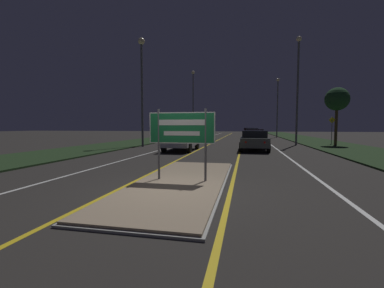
# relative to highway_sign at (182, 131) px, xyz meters

# --- Properties ---
(ground_plane) EXTENTS (160.00, 160.00, 0.00)m
(ground_plane) POSITION_rel_highway_sign_xyz_m (0.00, -0.88, -1.59)
(ground_plane) COLOR #282623
(median_island) EXTENTS (2.63, 7.64, 0.10)m
(median_island) POSITION_rel_highway_sign_xyz_m (0.00, 0.00, -1.55)
(median_island) COLOR #999993
(median_island) RESTS_ON ground_plane
(verge_left) EXTENTS (5.00, 100.00, 0.08)m
(verge_left) POSITION_rel_highway_sign_xyz_m (-9.50, 19.12, -1.55)
(verge_left) COLOR #1E3319
(verge_left) RESTS_ON ground_plane
(verge_right) EXTENTS (5.00, 100.00, 0.08)m
(verge_right) POSITION_rel_highway_sign_xyz_m (9.50, 19.12, -1.55)
(verge_right) COLOR #1E3319
(verge_right) RESTS_ON ground_plane
(centre_line_yellow_left) EXTENTS (0.12, 70.00, 0.01)m
(centre_line_yellow_left) POSITION_rel_highway_sign_xyz_m (-1.50, 24.12, -1.58)
(centre_line_yellow_left) COLOR gold
(centre_line_yellow_left) RESTS_ON ground_plane
(centre_line_yellow_right) EXTENTS (0.12, 70.00, 0.01)m
(centre_line_yellow_right) POSITION_rel_highway_sign_xyz_m (1.50, 24.12, -1.58)
(centre_line_yellow_right) COLOR gold
(centre_line_yellow_right) RESTS_ON ground_plane
(lane_line_white_left) EXTENTS (0.12, 70.00, 0.01)m
(lane_line_white_left) POSITION_rel_highway_sign_xyz_m (-4.20, 24.12, -1.58)
(lane_line_white_left) COLOR silver
(lane_line_white_left) RESTS_ON ground_plane
(lane_line_white_right) EXTENTS (0.12, 70.00, 0.01)m
(lane_line_white_right) POSITION_rel_highway_sign_xyz_m (4.20, 24.12, -1.58)
(lane_line_white_right) COLOR silver
(lane_line_white_right) RESTS_ON ground_plane
(edge_line_white_left) EXTENTS (0.10, 70.00, 0.01)m
(edge_line_white_left) POSITION_rel_highway_sign_xyz_m (-7.20, 24.12, -1.58)
(edge_line_white_left) COLOR silver
(edge_line_white_left) RESTS_ON ground_plane
(edge_line_white_right) EXTENTS (0.10, 70.00, 0.01)m
(edge_line_white_right) POSITION_rel_highway_sign_xyz_m (7.20, 24.12, -1.58)
(edge_line_white_right) COLOR silver
(edge_line_white_right) RESTS_ON ground_plane
(highway_sign) EXTENTS (2.01, 0.07, 2.14)m
(highway_sign) POSITION_rel_highway_sign_xyz_m (0.00, 0.00, 0.00)
(highway_sign) COLOR #56565B
(highway_sign) RESTS_ON median_island
(streetlight_left_near) EXTENTS (0.56, 0.56, 8.99)m
(streetlight_left_near) POSITION_rel_highway_sign_xyz_m (-6.64, 12.84, 4.42)
(streetlight_left_near) COLOR #56565B
(streetlight_left_near) RESTS_ON ground_plane
(streetlight_left_far) EXTENTS (0.53, 0.53, 10.70)m
(streetlight_left_far) POSITION_rel_highway_sign_xyz_m (-6.63, 33.93, 5.18)
(streetlight_left_far) COLOR #56565B
(streetlight_left_far) RESTS_ON ground_plane
(streetlight_right_near) EXTENTS (0.47, 0.47, 9.71)m
(streetlight_right_near) POSITION_rel_highway_sign_xyz_m (6.40, 17.37, 4.32)
(streetlight_right_near) COLOR #56565B
(streetlight_right_near) RESTS_ON ground_plane
(streetlight_right_far) EXTENTS (0.48, 0.48, 8.99)m
(streetlight_right_far) POSITION_rel_highway_sign_xyz_m (6.54, 33.71, 3.95)
(streetlight_right_far) COLOR #56565B
(streetlight_right_far) RESTS_ON ground_plane
(car_receding_0) EXTENTS (2.00, 4.42, 1.42)m
(car_receding_0) POSITION_rel_highway_sign_xyz_m (2.46, 11.16, -0.83)
(car_receding_0) COLOR #4C514C
(car_receding_0) RESTS_ON ground_plane
(car_receding_1) EXTENTS (1.93, 4.81, 1.44)m
(car_receding_1) POSITION_rel_highway_sign_xyz_m (2.73, 18.68, -0.82)
(car_receding_1) COLOR maroon
(car_receding_1) RESTS_ON ground_plane
(car_receding_2) EXTENTS (2.03, 4.78, 1.46)m
(car_receding_2) POSITION_rel_highway_sign_xyz_m (2.70, 29.90, -0.81)
(car_receding_2) COLOR silver
(car_receding_2) RESTS_ON ground_plane
(car_receding_3) EXTENTS (1.97, 4.56, 1.45)m
(car_receding_3) POSITION_rel_highway_sign_xyz_m (2.36, 38.46, -0.82)
(car_receding_3) COLOR maroon
(car_receding_3) RESTS_ON ground_plane
(car_approaching_0) EXTENTS (1.95, 4.40, 1.46)m
(car_approaching_0) POSITION_rel_highway_sign_xyz_m (-2.56, 10.12, -0.79)
(car_approaching_0) COLOR #B7B7BC
(car_approaching_0) RESTS_ON ground_plane
(car_approaching_1) EXTENTS (2.02, 4.60, 1.50)m
(car_approaching_1) POSITION_rel_highway_sign_xyz_m (-6.03, 22.96, -0.79)
(car_approaching_1) COLOR maroon
(car_approaching_1) RESTS_ON ground_plane
(warning_sign) EXTENTS (0.60, 0.06, 2.52)m
(warning_sign) POSITION_rel_highway_sign_xyz_m (9.73, 18.61, 0.00)
(warning_sign) COLOR #56565B
(warning_sign) RESTS_ON verge_right
(roadside_palm_right) EXTENTS (1.98, 1.98, 4.98)m
(roadside_palm_right) POSITION_rel_highway_sign_xyz_m (9.55, 16.94, 2.42)
(roadside_palm_right) COLOR #4C3823
(roadside_palm_right) RESTS_ON verge_right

